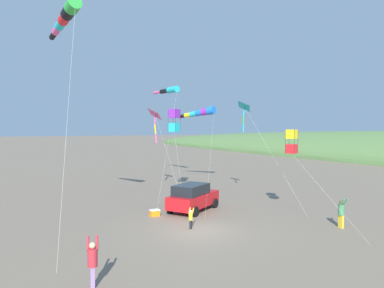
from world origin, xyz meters
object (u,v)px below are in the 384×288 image
Objects in this scene: person_child_grey_jacket at (191,218)px; kite_delta_orange_high_right at (156,115)px; kite_windsock_checkered_midright at (169,90)px; kite_box_red_high_left at (174,121)px; kite_box_teal_far_right at (292,142)px; person_child_green_jacket at (341,211)px; kite_windsock_purple_drifting at (66,16)px; person_adult_flyer at (93,260)px; kite_windsock_magenta_far_left at (201,112)px; parked_car at (193,197)px; kite_delta_yellow_midlevel at (245,107)px; cooler_box at (155,213)px.

person_child_grey_jacket is 14.57m from kite_delta_orange_high_right.
kite_windsock_checkered_midright is 9.66m from kite_box_red_high_left.
kite_delta_orange_high_right is (3.57, -13.29, 2.13)m from kite_box_teal_far_right.
kite_windsock_purple_drifting reaches higher than person_child_green_jacket.
kite_box_red_high_left reaches higher than person_adult_flyer.
kite_box_teal_far_right is at bearing 105.04° from kite_delta_orange_high_right.
kite_windsock_magenta_far_left is at bearing 108.01° from kite_windsock_checkered_midright.
person_adult_flyer is 14.71m from kite_windsock_purple_drifting.
parked_car is 0.58× the size of kite_delta_yellow_midlevel.
kite_box_red_high_left is (3.63, -13.74, 5.39)m from person_child_green_jacket.
kite_delta_yellow_midlevel is (-0.86, -9.83, 6.46)m from person_child_green_jacket.
kite_box_red_high_left reaches higher than parked_car.
kite_box_teal_far_right reaches higher than person_adult_flyer.
person_adult_flyer reaches higher than person_child_grey_jacket.
kite_delta_orange_high_right is (0.39, -2.96, 0.60)m from kite_box_red_high_left.
parked_car is 8.20m from kite_box_red_high_left.
person_child_grey_jacket is at bearing -144.85° from person_adult_flyer.
kite_box_teal_far_right is at bearing 82.88° from kite_windsock_magenta_far_left.
kite_delta_yellow_midlevel is at bearing 125.37° from kite_delta_orange_high_right.
person_adult_flyer is at bearing 2.43° from person_child_green_jacket.
kite_delta_orange_high_right is at bearing -54.63° from kite_delta_yellow_midlevel.
person_child_green_jacket reaches higher than cooler_box.
kite_delta_yellow_midlevel is 14.87m from kite_windsock_purple_drifting.
parked_car is at bearing -136.57° from person_adult_flyer.
kite_windsock_purple_drifting is at bearing 40.53° from kite_delta_orange_high_right.
kite_windsock_purple_drifting is (12.73, -5.45, 7.40)m from kite_box_teal_far_right.
kite_box_teal_far_right is at bearing -163.61° from person_adult_flyer.
kite_delta_yellow_midlevel reaches higher than cooler_box.
kite_box_teal_far_right is 19.30m from kite_windsock_checkered_midright.
person_child_grey_jacket is 17.44m from kite_windsock_magenta_far_left.
parked_car is 0.72× the size of kite_box_teal_far_right.
kite_windsock_checkered_midright reaches higher than kite_delta_yellow_midlevel.
person_child_green_jacket is 0.10× the size of kite_windsock_checkered_midright.
kite_box_teal_far_right is (-7.64, 4.31, 4.58)m from cooler_box.
kite_box_red_high_left is (3.19, -10.33, 1.53)m from kite_box_teal_far_right.
kite_delta_orange_high_right is at bearing -114.38° from cooler_box.
kite_windsock_purple_drifting is at bearing -40.47° from person_child_grey_jacket.
kite_delta_yellow_midlevel is at bearing -161.26° from parked_car.
kite_windsock_purple_drifting is (5.09, -1.14, 11.98)m from cooler_box.
kite_delta_orange_high_right reaches higher than person_child_grey_jacket.
kite_windsock_purple_drifting is at bearing -7.90° from parked_car.
person_adult_flyer is 1.52× the size of person_child_grey_jacket.
kite_windsock_checkered_midright is at bearing -109.64° from parked_car.
person_child_grey_jacket is at bearing 139.53° from kite_windsock_purple_drifting.
kite_box_teal_far_right is at bearing -82.59° from person_child_green_jacket.
parked_car is 2.94m from cooler_box.
kite_box_teal_far_right is (-7.06, 0.61, 4.16)m from person_child_grey_jacket.
kite_windsock_magenta_far_left is 5.41m from kite_delta_orange_high_right.
kite_box_teal_far_right reaches higher than person_child_grey_jacket.
person_child_grey_jacket is 21.53m from kite_windsock_checkered_midright.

